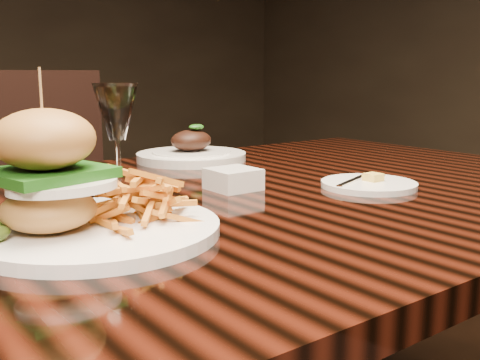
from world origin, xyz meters
TOP-DOWN VIEW (x-y plane):
  - dining_table at (0.00, 0.00)m, footprint 1.60×0.90m
  - burger_plate at (-0.20, -0.10)m, footprint 0.30×0.30m
  - side_saucer at (0.29, -0.10)m, footprint 0.16×0.16m
  - ramekin at (0.10, 0.02)m, footprint 0.09×0.09m
  - wine_glass at (-0.10, 0.04)m, footprint 0.07×0.07m
  - far_dish at (0.21, 0.33)m, footprint 0.24×0.24m
  - chair_far at (0.06, 0.89)m, footprint 0.48×0.49m

SIDE VIEW (x-z plane):
  - chair_far at x=0.06m, z-range 0.06..1.01m
  - dining_table at x=0.00m, z-range 0.30..1.05m
  - side_saucer at x=0.29m, z-range 0.74..0.77m
  - far_dish at x=0.21m, z-range 0.73..0.81m
  - ramekin at x=0.10m, z-range 0.75..0.79m
  - burger_plate at x=-0.20m, z-range 0.70..0.90m
  - wine_glass at x=-0.10m, z-range 0.79..0.97m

